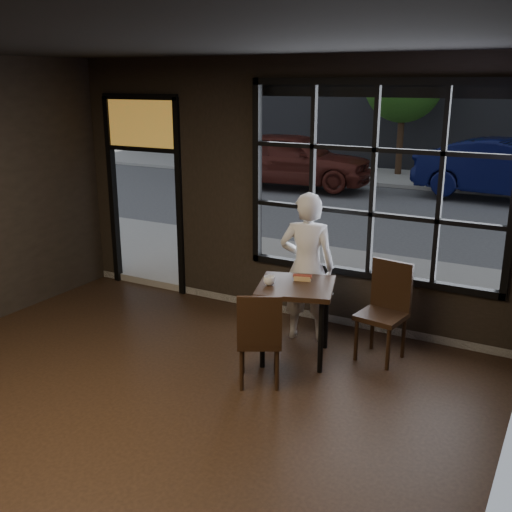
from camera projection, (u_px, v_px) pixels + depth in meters
The scene contains 15 objects.
floor at pixel (84, 451), 4.90m from camera, with size 6.00×7.00×0.02m, color black.
ceiling at pixel (44, 33), 3.99m from camera, with size 6.00×7.00×0.02m, color black.
wall_right at pixel (493, 347), 3.05m from camera, with size 0.04×7.00×3.20m, color black.
window_frame at pixel (373, 182), 6.77m from camera, with size 3.06×0.12×2.28m, color black.
stained_transom at pixel (142, 123), 8.15m from camera, with size 1.20×0.06×0.70m, color orange.
street_asphalt at pixel (499, 153), 25.06m from camera, with size 60.00×41.00×0.04m, color #545456.
cafe_table at pixel (295, 321), 6.43m from camera, with size 0.78×0.78×0.84m, color black.
chair_near at pixel (259, 337), 5.87m from camera, with size 0.43×0.43×0.98m, color black.
chair_window at pixel (381, 313), 6.36m from camera, with size 0.46×0.46×1.06m, color black.
man at pixel (307, 267), 6.82m from camera, with size 0.63×0.41×1.73m, color silver.
hotdog at pixel (302, 278), 6.43m from camera, with size 0.20×0.08×0.06m, color tan, non-canonical shape.
cup at pixel (269, 281), 6.28m from camera, with size 0.12×0.12×0.10m, color silver.
navy_car at pixel (507, 169), 14.67m from camera, with size 1.52×4.35×1.43m, color black.
maroon_car at pixel (293, 159), 16.46m from camera, with size 1.75×4.36×1.49m, color #4C1B15.
tree_left at pixel (404, 83), 17.97m from camera, with size 2.35×2.35×4.02m.
Camera 1 is at (3.29, -3.04, 2.91)m, focal length 42.00 mm.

